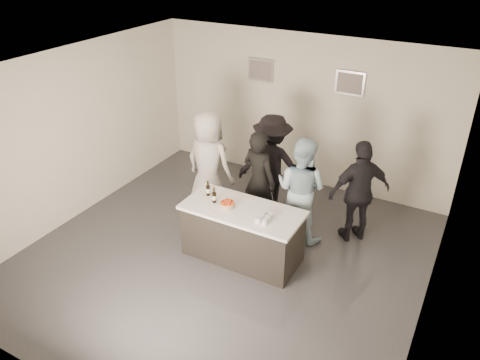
{
  "coord_description": "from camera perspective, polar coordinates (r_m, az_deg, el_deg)",
  "views": [
    {
      "loc": [
        3.14,
        -5.19,
        4.67
      ],
      "look_at": [
        0.0,
        0.5,
        1.15
      ],
      "focal_mm": 35.0,
      "sensor_mm": 36.0,
      "label": 1
    }
  ],
  "objects": [
    {
      "name": "candles",
      "position": [
        7.04,
        -2.97,
        -3.97
      ],
      "size": [
        0.24,
        0.08,
        0.01
      ],
      "primitive_type": "cube",
      "color": "pink",
      "rests_on": "bar_counter"
    },
    {
      "name": "person_main_black",
      "position": [
        7.91,
        2.33,
        -0.04
      ],
      "size": [
        0.74,
        0.58,
        1.8
      ],
      "primitive_type": "imported",
      "rotation": [
        0.0,
        0.0,
        2.89
      ],
      "color": "black",
      "rests_on": "ground"
    },
    {
      "name": "ceiling",
      "position": [
        6.29,
        -2.26,
        13.03
      ],
      "size": [
        6.0,
        6.0,
        0.0
      ],
      "primitive_type": "plane",
      "rotation": [
        3.14,
        0.0,
        0.0
      ],
      "color": "white"
    },
    {
      "name": "wall_front",
      "position": [
        4.97,
        -20.47,
        -13.41
      ],
      "size": [
        6.0,
        0.04,
        3.0
      ],
      "primitive_type": "cube",
      "color": "silver",
      "rests_on": "ground"
    },
    {
      "name": "person_main_blue",
      "position": [
        7.7,
        7.43,
        -1.1
      ],
      "size": [
        0.94,
        0.77,
        1.81
      ],
      "primitive_type": "imported",
      "rotation": [
        0.0,
        0.0,
        3.04
      ],
      "color": "#ACCEE1",
      "rests_on": "ground"
    },
    {
      "name": "tumbler_cluster",
      "position": [
        6.85,
        3.02,
        -4.6
      ],
      "size": [
        0.19,
        0.3,
        0.08
      ],
      "primitive_type": "cube",
      "color": "yellow",
      "rests_on": "bar_counter"
    },
    {
      "name": "wall_left",
      "position": [
        8.64,
        -19.48,
        5.24
      ],
      "size": [
        0.04,
        6.0,
        3.0
      ],
      "primitive_type": "cube",
      "color": "silver",
      "rests_on": "ground"
    },
    {
      "name": "floor",
      "position": [
        7.65,
        -1.83,
        -9.17
      ],
      "size": [
        6.0,
        6.0,
        0.0
      ],
      "primitive_type": "plane",
      "color": "#3D3D42",
      "rests_on": "ground"
    },
    {
      "name": "bar_counter",
      "position": [
        7.37,
        0.28,
        -6.5
      ],
      "size": [
        1.86,
        0.86,
        0.9
      ],
      "primitive_type": "cube",
      "color": "white",
      "rests_on": "ground"
    },
    {
      "name": "person_guest_right",
      "position": [
        7.82,
        14.36,
        -1.42
      ],
      "size": [
        1.07,
        1.03,
        1.78
      ],
      "primitive_type": "imported",
      "rotation": [
        0.0,
        0.0,
        3.88
      ],
      "color": "black",
      "rests_on": "ground"
    },
    {
      "name": "person_guest_back",
      "position": [
        8.37,
        3.88,
        1.89
      ],
      "size": [
        1.36,
        1.03,
        1.87
      ],
      "primitive_type": "imported",
      "rotation": [
        0.0,
        0.0,
        3.45
      ],
      "color": "black",
      "rests_on": "ground"
    },
    {
      "name": "wall_back",
      "position": [
        9.32,
        7.52,
        8.33
      ],
      "size": [
        6.0,
        0.04,
        3.0
      ],
      "primitive_type": "cube",
      "color": "silver",
      "rests_on": "ground"
    },
    {
      "name": "cake",
      "position": [
        7.14,
        -1.55,
        -3.08
      ],
      "size": [
        0.23,
        0.23,
        0.08
      ],
      "primitive_type": "cylinder",
      "color": "#F95E1A",
      "rests_on": "bar_counter"
    },
    {
      "name": "wall_right",
      "position": [
        6.08,
        23.21,
        -5.58
      ],
      "size": [
        0.04,
        6.0,
        3.0
      ],
      "primitive_type": "cube",
      "color": "silver",
      "rests_on": "ground"
    },
    {
      "name": "beer_bottle_b",
      "position": [
        7.23,
        -3.17,
        -1.83
      ],
      "size": [
        0.07,
        0.07,
        0.26
      ],
      "primitive_type": "cylinder",
      "color": "black",
      "rests_on": "bar_counter"
    },
    {
      "name": "person_guest_left",
      "position": [
        8.39,
        -3.87,
        2.13
      ],
      "size": [
        0.99,
        0.68,
        1.92
      ],
      "primitive_type": "imported",
      "rotation": [
        0.0,
        0.0,
        3.06
      ],
      "color": "silver",
      "rests_on": "ground"
    },
    {
      "name": "picture_left",
      "position": [
        9.43,
        2.53,
        13.24
      ],
      "size": [
        0.54,
        0.04,
        0.44
      ],
      "primitive_type": "cube",
      "color": "#B2B2B7",
      "rests_on": "wall_back"
    },
    {
      "name": "beer_bottle_a",
      "position": [
        7.43,
        -3.92,
        -0.97
      ],
      "size": [
        0.07,
        0.07,
        0.26
      ],
      "primitive_type": "cylinder",
      "color": "black",
      "rests_on": "bar_counter"
    },
    {
      "name": "picture_right",
      "position": [
        8.81,
        13.26,
        11.43
      ],
      "size": [
        0.54,
        0.04,
        0.44
      ],
      "primitive_type": "cube",
      "color": "#B2B2B7",
      "rests_on": "wall_back"
    }
  ]
}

